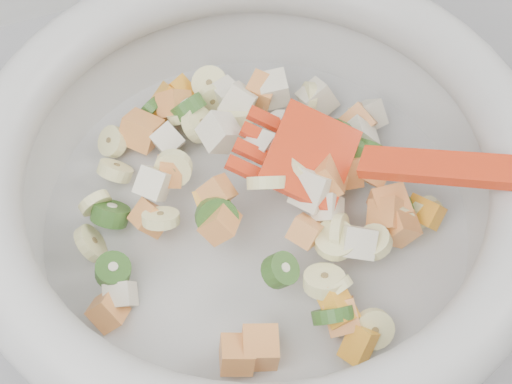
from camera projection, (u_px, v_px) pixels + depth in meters
name	position (u px, v px, depth m)	size (l,w,h in m)	color
mixing_bowl	(257.00, 183.00, 0.51)	(0.42, 0.38, 0.14)	#BCBBB9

